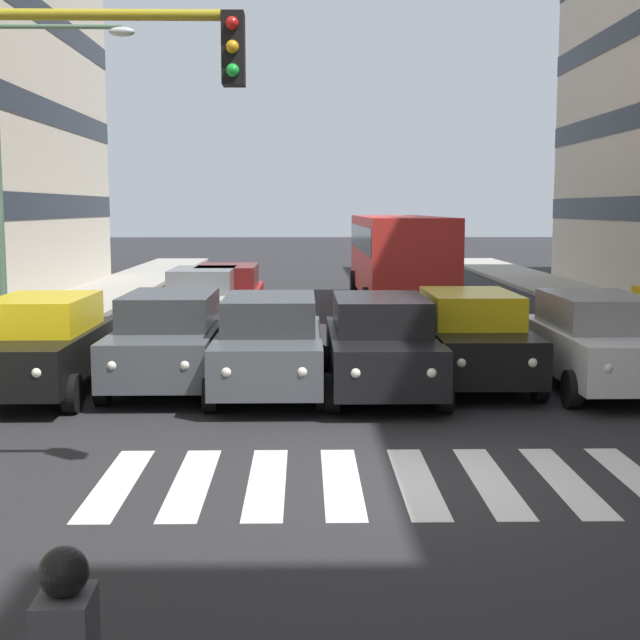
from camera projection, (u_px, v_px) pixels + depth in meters
name	position (u px, v px, depth m)	size (l,w,h in m)	color
ground_plane	(416.00, 481.00, 10.62)	(180.00, 180.00, 0.00)	#262628
crosswalk_markings	(416.00, 481.00, 10.62)	(7.65, 2.80, 0.01)	silver
car_1	(598.00, 341.00, 15.89)	(2.02, 4.44, 1.72)	silver
car_2	(471.00, 337.00, 16.39)	(2.02, 4.44, 1.72)	black
car_3	(381.00, 345.00, 15.51)	(2.02, 4.44, 1.72)	black
car_4	(270.00, 344.00, 15.58)	(2.02, 4.44, 1.72)	#474C51
car_5	(170.00, 339.00, 16.13)	(2.02, 4.44, 1.72)	#474C51
car_6	(42.00, 345.00, 15.52)	(2.02, 4.44, 1.72)	black
car_row2_0	(203.00, 301.00, 22.80)	(2.02, 4.44, 1.72)	#B2B7BC
car_row2_1	(227.00, 296.00, 24.07)	(2.02, 4.44, 1.72)	maroon
bus_behind_traffic	(398.00, 251.00, 29.09)	(2.78, 10.50, 3.00)	red
street_lamp_right	(21.00, 150.00, 18.92)	(3.10, 0.28, 7.08)	#4C6B56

